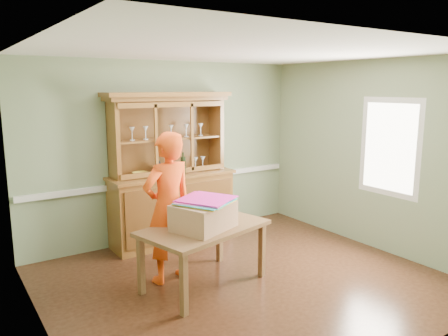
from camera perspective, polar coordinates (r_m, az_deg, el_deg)
floor at (r=5.47m, az=2.72°, el=-14.51°), size 4.50×4.50×0.00m
ceiling at (r=4.97m, az=3.00°, el=14.97°), size 4.50×4.50×0.00m
wall_back at (r=6.74m, az=-7.32°, el=2.22°), size 4.50×0.00×4.50m
wall_left at (r=4.16m, az=-23.02°, el=-3.74°), size 0.00×4.00×4.00m
wall_right at (r=6.62m, az=18.71°, el=1.60°), size 0.00×4.00×4.00m
wall_front at (r=3.68m, az=21.76°, el=-5.41°), size 4.50×0.00×4.50m
chair_rail at (r=6.80m, az=-7.14°, el=-1.56°), size 4.41×0.05×0.08m
framed_map at (r=4.41m, az=-23.69°, el=-0.35°), size 0.03×0.60×0.46m
window_panel at (r=6.41m, az=20.79°, el=2.55°), size 0.03×0.96×1.36m
china_hutch at (r=6.58m, az=-6.92°, el=-2.97°), size 1.91×0.63×2.24m
dining_table at (r=5.14m, az=-2.64°, el=-8.49°), size 1.61×1.19×0.72m
cardboard_box at (r=4.98m, az=-2.69°, el=-6.27°), size 0.79×0.72×0.30m
kite_stack at (r=4.95m, az=-2.53°, el=-4.25°), size 0.74×0.74×0.05m
person at (r=5.23m, az=-7.31°, el=-5.18°), size 0.72×0.52×1.81m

